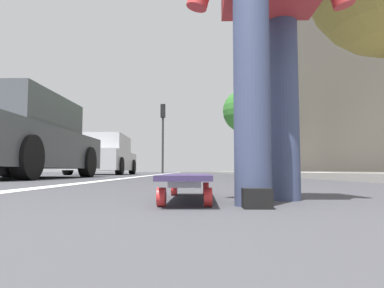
% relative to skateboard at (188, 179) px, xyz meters
% --- Properties ---
extents(ground_plane, '(80.00, 80.00, 0.00)m').
position_rel_skateboard_xyz_m(ground_plane, '(8.86, -0.10, -0.09)').
color(ground_plane, '#38383D').
extents(lane_stripe_white, '(52.00, 0.16, 0.01)m').
position_rel_skateboard_xyz_m(lane_stripe_white, '(18.86, 1.14, -0.09)').
color(lane_stripe_white, silver).
rests_on(lane_stripe_white, ground).
extents(sidewalk_curb, '(52.00, 3.20, 0.11)m').
position_rel_skateboard_xyz_m(sidewalk_curb, '(16.86, -3.66, -0.04)').
color(sidewalk_curb, '#9E9B93').
rests_on(sidewalk_curb, ground).
extents(building_facade, '(40.00, 1.20, 8.95)m').
position_rel_skateboard_xyz_m(building_facade, '(20.86, -6.74, 4.38)').
color(building_facade, '#5B534A').
rests_on(building_facade, ground).
extents(skateboard, '(0.85, 0.23, 0.11)m').
position_rel_skateboard_xyz_m(skateboard, '(0.00, 0.00, 0.00)').
color(skateboard, red).
rests_on(skateboard, ground).
extents(parked_car_near, '(4.35, 2.09, 1.49)m').
position_rel_skateboard_xyz_m(parked_car_near, '(4.76, 3.15, 0.62)').
color(parked_car_near, '#4C5156').
rests_on(parked_car_near, ground).
extents(parked_car_mid, '(4.61, 1.99, 1.46)m').
position_rel_skateboard_xyz_m(parked_car_mid, '(11.61, 3.21, 0.60)').
color(parked_car_mid, '#B7B7BC').
rests_on(parked_car_mid, ground).
extents(traffic_light, '(0.33, 0.28, 4.11)m').
position_rel_skateboard_xyz_m(traffic_light, '(19.00, 1.54, 2.75)').
color(traffic_light, '#2D2D2D').
rests_on(traffic_light, ground).
extents(street_tree_mid, '(1.85, 1.85, 4.35)m').
position_rel_skateboard_xyz_m(street_tree_mid, '(12.46, -3.26, 3.26)').
color(street_tree_mid, brown).
rests_on(street_tree_mid, ground).
extents(street_tree_far, '(2.52, 2.52, 4.92)m').
position_rel_skateboard_xyz_m(street_tree_far, '(18.73, -3.26, 3.54)').
color(street_tree_far, brown).
rests_on(street_tree_far, ground).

